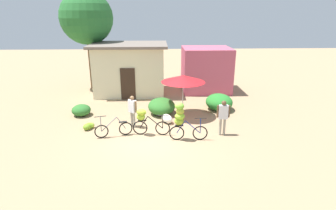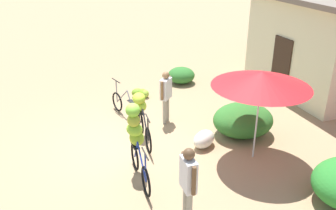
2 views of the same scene
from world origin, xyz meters
TOP-DOWN VIEW (x-y plane):
  - ground_plane at (0.00, 0.00)m, footprint 60.00×60.00m
  - building_low at (-1.50, 7.23)m, footprint 4.92×3.64m
  - hedge_bush_front_left at (-3.74, 2.96)m, footprint 0.99×1.01m
  - hedge_bush_front_right at (0.53, 3.03)m, footprint 1.46×1.66m
  - market_umbrella at (1.63, 2.68)m, footprint 2.26×2.26m
  - bicycle_leftmost at (-1.64, 0.29)m, footprint 1.63×0.47m
  - bicycle_near_pile at (-0.24, 0.40)m, footprint 1.67×0.43m
  - bicycle_center_loaded at (1.33, -0.18)m, footprint 1.66×0.42m
  - banana_pile_on_ground at (-2.94, 1.15)m, footprint 0.57×0.66m
  - produce_sack at (0.78, 1.75)m, footprint 0.74×0.83m
  - person_vendor at (3.20, 0.26)m, footprint 0.58×0.21m
  - person_bystander at (-0.86, 1.31)m, footprint 0.43×0.44m

SIDE VIEW (x-z plane):
  - ground_plane at x=0.00m, z-range 0.00..0.00m
  - banana_pile_on_ground at x=-2.94m, z-range -0.01..0.30m
  - produce_sack at x=0.78m, z-range 0.00..0.44m
  - hedge_bush_front_left at x=-3.74m, z-range 0.00..0.60m
  - bicycle_leftmost at x=-1.64m, z-range -0.17..0.85m
  - hedge_bush_front_right at x=0.53m, z-range 0.00..0.87m
  - bicycle_near_pile at x=-0.24m, z-range 0.13..1.36m
  - person_bystander at x=-0.86m, z-range 0.17..1.73m
  - bicycle_center_loaded at x=1.33m, z-range 0.13..1.83m
  - person_vendor at x=3.20m, z-range 0.18..1.80m
  - building_low at x=-1.50m, z-range 0.02..3.32m
  - market_umbrella at x=1.63m, z-range 0.93..3.14m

